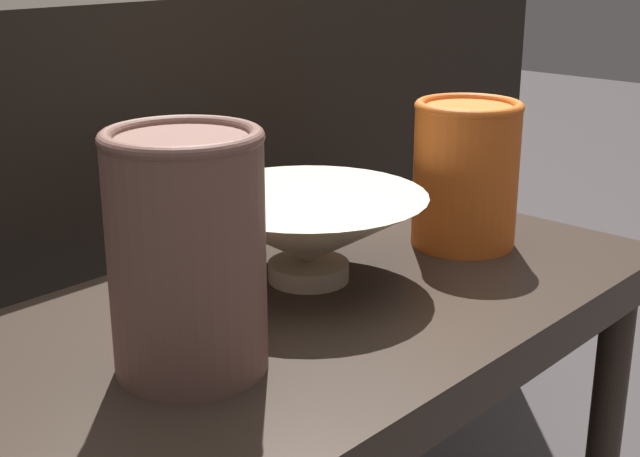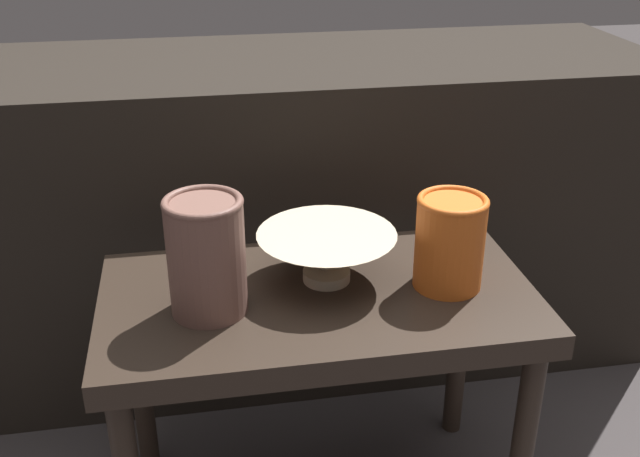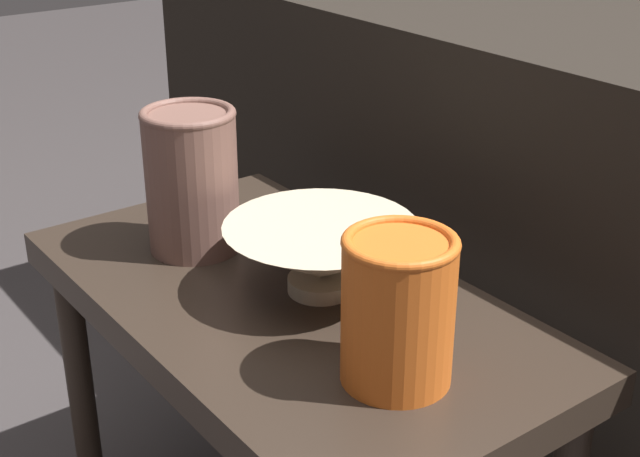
% 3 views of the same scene
% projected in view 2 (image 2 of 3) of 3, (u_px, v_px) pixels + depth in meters
% --- Properties ---
extents(table, '(0.66, 0.36, 0.43)m').
position_uv_depth(table, '(318.00, 323.00, 1.17)').
color(table, '#2D231C').
rests_on(table, ground_plane).
extents(couch_backdrop, '(1.60, 0.50, 0.67)m').
position_uv_depth(couch_backdrop, '(277.00, 210.00, 1.66)').
color(couch_backdrop, black).
rests_on(couch_backdrop, ground_plane).
extents(bowl, '(0.22, 0.22, 0.08)m').
position_uv_depth(bowl, '(327.00, 253.00, 1.16)').
color(bowl, '#C1B293').
rests_on(bowl, table).
extents(vase_textured_left, '(0.11, 0.11, 0.18)m').
position_uv_depth(vase_textured_left, '(206.00, 254.00, 1.06)').
color(vase_textured_left, brown).
rests_on(vase_textured_left, table).
extents(vase_colorful_right, '(0.11, 0.11, 0.15)m').
position_uv_depth(vase_colorful_right, '(450.00, 241.00, 1.13)').
color(vase_colorful_right, orange).
rests_on(vase_colorful_right, table).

